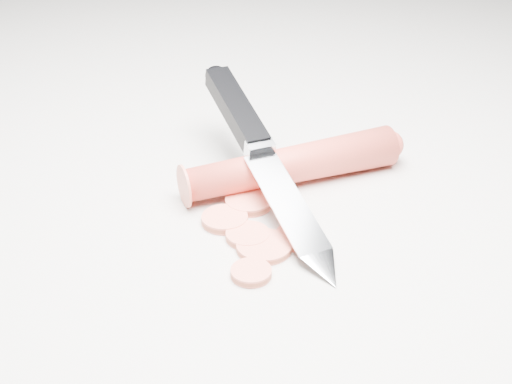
# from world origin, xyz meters

# --- Properties ---
(ground) EXTENTS (2.40, 2.40, 0.00)m
(ground) POSITION_xyz_m (0.00, 0.00, 0.00)
(ground) COLOR beige
(ground) RESTS_ON ground
(carrot) EXTENTS (0.17, 0.13, 0.03)m
(carrot) POSITION_xyz_m (-0.00, 0.03, 0.02)
(carrot) COLOR red
(carrot) RESTS_ON ground
(carrot_slice_0) EXTENTS (0.04, 0.04, 0.01)m
(carrot_slice_0) POSITION_xyz_m (-0.04, -0.04, 0.00)
(carrot_slice_0) COLOR #F16B53
(carrot_slice_0) RESTS_ON ground
(carrot_slice_1) EXTENTS (0.04, 0.04, 0.01)m
(carrot_slice_1) POSITION_xyz_m (-0.01, -0.07, 0.00)
(carrot_slice_1) COLOR #F16B53
(carrot_slice_1) RESTS_ON ground
(carrot_slice_2) EXTENTS (0.04, 0.04, 0.01)m
(carrot_slice_2) POSITION_xyz_m (0.02, -0.05, 0.00)
(carrot_slice_2) COLOR #F16B53
(carrot_slice_2) RESTS_ON ground
(carrot_slice_3) EXTENTS (0.03, 0.03, 0.01)m
(carrot_slice_3) POSITION_xyz_m (-0.01, -0.10, 0.00)
(carrot_slice_3) COLOR #F16B53
(carrot_slice_3) RESTS_ON ground
(carrot_slice_4) EXTENTS (0.04, 0.04, 0.01)m
(carrot_slice_4) POSITION_xyz_m (-0.03, -0.01, 0.00)
(carrot_slice_4) COLOR #F16B53
(carrot_slice_4) RESTS_ON ground
(carrot_slice_5) EXTENTS (0.03, 0.03, 0.01)m
(carrot_slice_5) POSITION_xyz_m (-0.02, -0.06, 0.00)
(carrot_slice_5) COLOR #F16B53
(carrot_slice_5) RESTS_ON ground
(kitchen_knife) EXTENTS (0.17, 0.23, 0.07)m
(kitchen_knife) POSITION_xyz_m (-0.02, 0.00, 0.04)
(kitchen_knife) COLOR silver
(kitchen_knife) RESTS_ON ground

